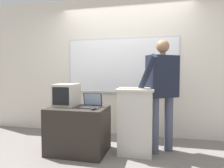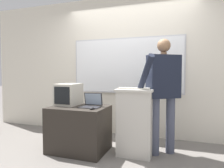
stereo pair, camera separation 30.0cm
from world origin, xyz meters
TOP-DOWN VIEW (x-y plane):
  - ground_plane at (0.00, 0.00)m, footprint 30.00×30.00m
  - back_wall at (-0.00, 1.33)m, footprint 6.40×0.17m
  - lectern_podium at (0.31, 0.42)m, footprint 0.54×0.48m
  - side_desk at (-0.55, 0.25)m, footprint 0.86×0.64m
  - person_presenter at (0.69, 0.54)m, footprint 0.63×0.75m
  - laptop at (-0.35, 0.29)m, footprint 0.30×0.26m
  - wireless_keyboard at (0.29, 0.36)m, footprint 0.46×0.13m
  - computer_mouse_by_laptop at (-0.25, 0.09)m, footprint 0.06×0.10m
  - crt_monitor at (-0.79, 0.35)m, footprint 0.33×0.41m

SIDE VIEW (x-z plane):
  - ground_plane at x=0.00m, z-range 0.00..0.00m
  - side_desk at x=-0.55m, z-range 0.00..0.69m
  - lectern_podium at x=0.31m, z-range 0.00..0.98m
  - computer_mouse_by_laptop at x=-0.25m, z-range 0.69..0.73m
  - laptop at x=-0.35m, z-range 0.65..0.85m
  - crt_monitor at x=-0.79m, z-range 0.69..1.04m
  - wireless_keyboard at x=0.29m, z-range 0.98..1.00m
  - person_presenter at x=0.69m, z-range 0.14..1.85m
  - back_wall at x=0.00m, z-range 0.00..2.69m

